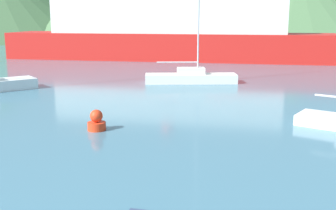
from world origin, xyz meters
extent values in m
cube|color=white|center=(2.56, 27.71, 0.34)|extent=(6.92, 1.72, 0.68)
cube|color=white|center=(2.56, 27.71, 0.92)|extent=(2.08, 1.18, 0.48)
cylinder|color=#BCBCC1|center=(3.08, 27.72, 5.54)|extent=(0.12, 0.12, 9.71)
cylinder|color=#BCBCC1|center=(1.53, 27.70, 1.58)|extent=(3.11, 0.13, 0.10)
cube|color=red|center=(1.18, 45.34, 1.52)|extent=(38.14, 13.98, 3.04)
cube|color=silver|center=(1.18, 45.34, 5.12)|extent=(26.89, 10.72, 4.15)
cylinder|color=red|center=(-2.64, 14.31, 0.18)|extent=(0.82, 0.82, 0.37)
sphere|color=red|center=(-2.64, 14.31, 0.65)|extent=(0.57, 0.57, 0.57)
cone|color=#476B42|center=(30.43, 89.41, 6.86)|extent=(55.63, 55.63, 13.72)
camera|label=1|loc=(0.18, -3.92, 5.02)|focal=45.00mm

